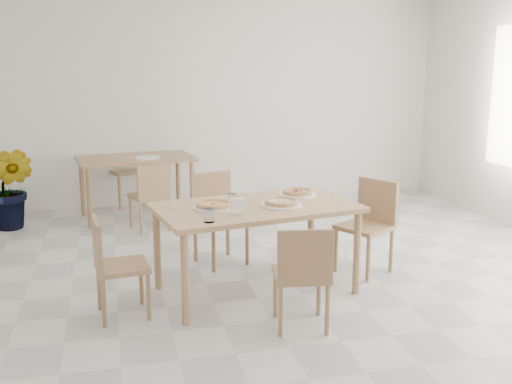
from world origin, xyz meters
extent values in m
plane|color=silver|center=(0.00, 0.00, 0.00)|extent=(7.00, 7.00, 0.00)
plane|color=silver|center=(0.00, 3.50, 1.40)|extent=(6.00, 0.00, 6.00)
cube|color=tan|center=(-0.35, 0.17, 0.73)|extent=(1.76, 1.20, 0.04)
cylinder|color=tan|center=(-1.01, -0.34, 0.35)|extent=(0.06, 0.06, 0.71)
cylinder|color=tan|center=(0.45, -0.08, 0.35)|extent=(0.06, 0.06, 0.71)
cylinder|color=tan|center=(-1.15, 0.42, 0.35)|extent=(0.06, 0.06, 0.71)
cylinder|color=tan|center=(0.31, 0.69, 0.35)|extent=(0.06, 0.06, 0.71)
cube|color=#A37951|center=(-0.20, -0.56, 0.40)|extent=(0.45, 0.45, 0.04)
cube|color=#A37951|center=(-0.22, -0.73, 0.60)|extent=(0.39, 0.10, 0.37)
cylinder|color=#A37951|center=(0.00, -0.42, 0.19)|extent=(0.03, 0.03, 0.38)
cylinder|color=#A37951|center=(-0.33, -0.37, 0.19)|extent=(0.03, 0.03, 0.38)
cylinder|color=#A37951|center=(-0.06, -0.75, 0.19)|extent=(0.03, 0.03, 0.38)
cylinder|color=#A37951|center=(-0.39, -0.70, 0.19)|extent=(0.03, 0.03, 0.38)
cube|color=#A37951|center=(-0.51, 0.94, 0.43)|extent=(0.54, 0.54, 0.04)
cube|color=#A37951|center=(-0.57, 1.13, 0.66)|extent=(0.41, 0.18, 0.40)
cylinder|color=#A37951|center=(-0.62, 0.71, 0.21)|extent=(0.04, 0.04, 0.41)
cylinder|color=#A37951|center=(-0.28, 0.83, 0.21)|extent=(0.04, 0.04, 0.41)
cylinder|color=#A37951|center=(-0.74, 1.06, 0.21)|extent=(0.04, 0.04, 0.41)
cylinder|color=#A37951|center=(-0.40, 1.18, 0.21)|extent=(0.04, 0.04, 0.41)
cube|color=#A37951|center=(-1.45, -0.06, 0.39)|extent=(0.42, 0.42, 0.04)
cube|color=#A37951|center=(-1.62, -0.08, 0.59)|extent=(0.08, 0.38, 0.36)
cylinder|color=#A37951|center=(-1.27, -0.21, 0.19)|extent=(0.03, 0.03, 0.37)
cylinder|color=#A37951|center=(-1.31, 0.12, 0.19)|extent=(0.03, 0.03, 0.37)
cylinder|color=#A37951|center=(-1.60, -0.24, 0.19)|extent=(0.03, 0.03, 0.37)
cylinder|color=#A37951|center=(-1.63, 0.08, 0.19)|extent=(0.03, 0.03, 0.37)
cube|color=#A37951|center=(0.72, 0.39, 0.43)|extent=(0.57, 0.57, 0.04)
cube|color=#A37951|center=(0.88, 0.48, 0.65)|extent=(0.24, 0.38, 0.40)
cylinder|color=#A37951|center=(0.47, 0.45, 0.20)|extent=(0.04, 0.04, 0.41)
cylinder|color=#A37951|center=(0.65, 0.14, 0.20)|extent=(0.04, 0.04, 0.41)
cylinder|color=#A37951|center=(0.79, 0.63, 0.20)|extent=(0.04, 0.04, 0.41)
cylinder|color=#A37951|center=(0.96, 0.32, 0.20)|extent=(0.04, 0.04, 0.41)
cylinder|color=white|center=(-0.71, 0.15, 0.76)|extent=(0.33, 0.33, 0.02)
cylinder|color=white|center=(-0.16, 0.10, 0.76)|extent=(0.34, 0.34, 0.02)
cylinder|color=white|center=(0.09, 0.44, 0.76)|extent=(0.34, 0.34, 0.02)
cylinder|color=#DEB868|center=(-0.71, 0.15, 0.77)|extent=(0.30, 0.30, 0.01)
torus|color=#DEB868|center=(-0.71, 0.15, 0.78)|extent=(0.31, 0.31, 0.03)
cylinder|color=#E55A28|center=(-0.71, 0.15, 0.78)|extent=(0.24, 0.24, 0.01)
ellipsoid|color=#175313|center=(-0.71, 0.15, 0.79)|extent=(0.05, 0.04, 0.01)
cylinder|color=#DEB868|center=(-0.16, 0.10, 0.77)|extent=(0.33, 0.33, 0.01)
torus|color=#DEB868|center=(-0.16, 0.10, 0.78)|extent=(0.33, 0.33, 0.03)
cylinder|color=beige|center=(-0.16, 0.10, 0.78)|extent=(0.26, 0.26, 0.01)
cylinder|color=#DEB868|center=(0.09, 0.44, 0.77)|extent=(0.32, 0.32, 0.01)
torus|color=#DEB868|center=(0.09, 0.44, 0.78)|extent=(0.33, 0.33, 0.03)
cylinder|color=#E55A28|center=(0.09, 0.44, 0.78)|extent=(0.25, 0.25, 0.01)
cylinder|color=white|center=(-0.54, 0.25, 0.80)|extent=(0.07, 0.07, 0.09)
cylinder|color=white|center=(-0.81, -0.25, 0.80)|extent=(0.08, 0.08, 0.10)
cube|color=silver|center=(-0.56, -0.10, 0.76)|extent=(0.12, 0.07, 0.01)
cube|color=white|center=(-0.56, -0.10, 0.82)|extent=(0.11, 0.05, 0.12)
cube|color=silver|center=(-0.34, 0.50, 0.75)|extent=(0.04, 0.18, 0.01)
cube|color=silver|center=(-1.05, 0.23, 0.75)|extent=(0.09, 0.18, 0.01)
cube|color=#A37951|center=(-1.20, 2.90, 0.73)|extent=(1.48, 0.99, 0.04)
cylinder|color=#A37951|center=(-1.76, 2.49, 0.35)|extent=(0.06, 0.06, 0.71)
cylinder|color=#A37951|center=(-0.54, 2.68, 0.35)|extent=(0.06, 0.06, 0.71)
cylinder|color=#A37951|center=(-1.86, 3.12, 0.35)|extent=(0.06, 0.06, 0.71)
cylinder|color=#A37951|center=(-0.64, 3.31, 0.35)|extent=(0.06, 0.06, 0.71)
cube|color=#A37951|center=(-1.09, 2.28, 0.40)|extent=(0.49, 0.49, 0.04)
cube|color=#A37951|center=(-1.04, 2.11, 0.60)|extent=(0.38, 0.16, 0.37)
cylinder|color=#A37951|center=(-0.99, 2.49, 0.19)|extent=(0.03, 0.03, 0.38)
cylinder|color=#A37951|center=(-1.30, 2.39, 0.19)|extent=(0.03, 0.03, 0.38)
cylinder|color=#A37951|center=(-0.88, 2.17, 0.19)|extent=(0.03, 0.03, 0.38)
cylinder|color=#A37951|center=(-1.20, 2.07, 0.19)|extent=(0.03, 0.03, 0.38)
cube|color=#A37951|center=(-1.30, 3.56, 0.47)|extent=(0.60, 0.60, 0.04)
cube|color=#A37951|center=(-1.38, 3.75, 0.71)|extent=(0.44, 0.22, 0.44)
cylinder|color=#A37951|center=(-1.40, 3.30, 0.22)|extent=(0.04, 0.04, 0.45)
cylinder|color=#A37951|center=(-1.04, 3.45, 0.22)|extent=(0.04, 0.04, 0.45)
cylinder|color=#A37951|center=(-1.56, 3.66, 0.22)|extent=(0.04, 0.04, 0.45)
cylinder|color=#A37951|center=(-1.19, 3.82, 0.22)|extent=(0.04, 0.04, 0.45)
cylinder|color=white|center=(-1.07, 2.77, 0.76)|extent=(0.30, 0.30, 0.02)
imported|color=#1D6120|center=(-2.61, 2.67, 0.48)|extent=(0.65, 0.60, 0.95)
camera|label=1|loc=(-1.49, -4.47, 1.93)|focal=42.00mm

